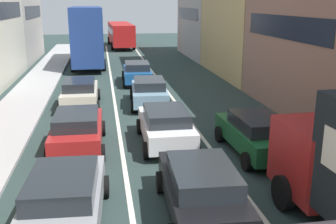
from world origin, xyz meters
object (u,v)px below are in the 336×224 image
Objects in this scene: sedan_left_lane_third at (77,129)px; bus_mid_queue_primary at (87,33)px; coupe_centre_lane_fourth at (149,91)px; sedan_centre_lane_fifth at (137,72)px; sedan_right_lane_behind_truck at (257,133)px; bus_far_queue_secondary at (121,33)px; wagon_left_lane_second at (65,198)px; hatchback_centre_lane_third at (166,125)px; sedan_centre_lane_second at (201,188)px; sedan_left_lane_fourth at (80,92)px.

bus_mid_queue_primary is at bearing 1.26° from sedan_left_lane_third.
sedan_centre_lane_fifth is (-0.10, 6.20, 0.00)m from coupe_centre_lane_fourth.
bus_mid_queue_primary reaches higher than sedan_right_lane_behind_truck.
bus_mid_queue_primary is 14.75m from bus_far_queue_secondary.
coupe_centre_lane_fourth is (3.53, 11.82, 0.00)m from wagon_left_lane_second.
coupe_centre_lane_fourth is 1.01× the size of sedan_right_lane_behind_truck.
sedan_centre_lane_second is at bearing -179.03° from hatchback_centre_lane_third.
bus_mid_queue_primary is (-0.10, 26.77, 2.03)m from wagon_left_lane_second.
sedan_centre_lane_second and sedan_left_lane_fourth have the same top height.
bus_mid_queue_primary reaches higher than coupe_centre_lane_fourth.
sedan_left_lane_fourth is 10.57m from sedan_right_lane_behind_truck.
hatchback_centre_lane_third is (-0.04, 5.63, 0.00)m from sedan_centre_lane_second.
wagon_left_lane_second is 7.74m from sedan_right_lane_behind_truck.
bus_far_queue_secondary is (-0.04, 29.21, 0.96)m from coupe_centre_lane_fourth.
coupe_centre_lane_fourth is 1.01× the size of sedan_centre_lane_fifth.
sedan_right_lane_behind_truck is (6.57, -1.58, 0.00)m from sedan_left_lane_third.
sedan_centre_lane_fifth is 0.41× the size of bus_far_queue_secondary.
sedan_left_lane_fourth is (-0.17, 12.15, 0.00)m from wagon_left_lane_second.
sedan_centre_lane_fifth is at bearing 2.63° from sedan_centre_lane_second.
bus_far_queue_secondary is at bearing -4.66° from sedan_left_lane_third.
sedan_left_lane_fourth is 0.41× the size of bus_far_queue_secondary.
hatchback_centre_lane_third and sedan_left_lane_fourth have the same top height.
bus_far_queue_secondary is (0.06, 23.02, 0.96)m from sedan_centre_lane_fifth.
bus_mid_queue_primary is (0.07, 14.63, 2.03)m from sedan_left_lane_fourth.
coupe_centre_lane_fourth is 0.42× the size of bus_mid_queue_primary.
bus_far_queue_secondary is at bearing -15.19° from bus_mid_queue_primary.
wagon_left_lane_second and coupe_centre_lane_fourth have the same top height.
sedan_centre_lane_second is 18.07m from sedan_centre_lane_fifth.
sedan_left_lane_third is 7.13m from coupe_centre_lane_fourth.
sedan_centre_lane_second is at bearing -87.77° from wagon_left_lane_second.
sedan_centre_lane_second is 5.14m from sedan_right_lane_behind_truck.
sedan_left_lane_third is 0.99× the size of sedan_right_lane_behind_truck.
wagon_left_lane_second is 0.41× the size of bus_far_queue_secondary.
sedan_centre_lane_second is at bearing -176.77° from coupe_centre_lane_fourth.
wagon_left_lane_second is at bearing 119.73° from sedan_right_lane_behind_truck.
coupe_centre_lane_fourth is at bearing -177.05° from sedan_centre_lane_fifth.
sedan_left_lane_third is at bearing 154.06° from coupe_centre_lane_fourth.
wagon_left_lane_second and sedan_right_lane_behind_truck have the same top height.
bus_mid_queue_primary is at bearing 3.21° from wagon_left_lane_second.
sedan_right_lane_behind_truck is at bearing -55.60° from wagon_left_lane_second.
sedan_left_lane_third is 12.87m from sedan_centre_lane_fifth.
coupe_centre_lane_fourth is at bearing -28.49° from sedan_left_lane_third.
sedan_right_lane_behind_truck is (6.60, 4.03, 0.00)m from wagon_left_lane_second.
bus_far_queue_secondary reaches higher than sedan_left_lane_fourth.
sedan_centre_lane_fifth and sedan_right_lane_behind_truck have the same top height.
coupe_centre_lane_fourth is 1.02× the size of sedan_left_lane_fourth.
sedan_centre_lane_fifth is (-0.05, 18.07, 0.00)m from sedan_centre_lane_second.
bus_far_queue_secondary reaches higher than hatchback_centre_lane_third.
bus_far_queue_secondary reaches higher than coupe_centre_lane_fourth.
sedan_right_lane_behind_truck is at bearing -165.18° from sedan_centre_lane_fifth.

